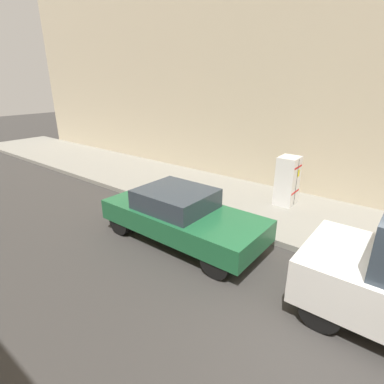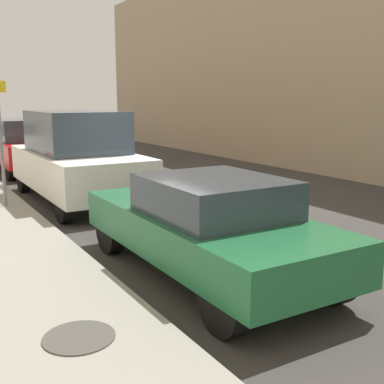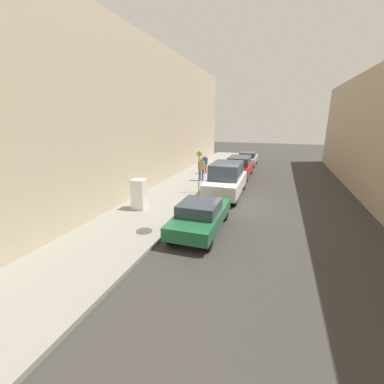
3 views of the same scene
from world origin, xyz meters
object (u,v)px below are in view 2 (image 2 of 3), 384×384
Objects in this scene: street_sign_post at (0,135)px; parked_sedan_green at (207,224)px; parked_van_white at (77,157)px; parked_suv_red at (25,144)px.

street_sign_post reaches higher than parked_sedan_green.
street_sign_post is at bearing -168.64° from parked_van_white.
street_sign_post is 6.38m from parked_suv_red.
parked_suv_red is at bearing 74.16° from street_sign_post.
parked_van_white reaches higher than parked_suv_red.
street_sign_post is 0.55× the size of parked_van_white.
parked_sedan_green is at bearing -90.00° from parked_suv_red.
street_sign_post reaches higher than parked_van_white.
parked_sedan_green is 0.90× the size of parked_van_white.
street_sign_post is 0.56× the size of parked_suv_red.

